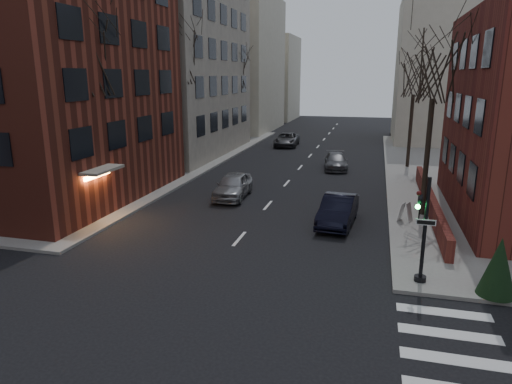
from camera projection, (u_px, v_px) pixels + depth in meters
sidewalk_far_left at (15, 152)px, 45.93m from camera, size 44.00×44.00×0.15m
building_left_brick at (16, 52)px, 27.74m from camera, size 15.00×15.00×18.00m
building_left_tan at (133, 6)px, 43.24m from camera, size 18.00×18.00×28.00m
low_wall_right at (430, 201)px, 26.07m from camera, size 0.35×16.00×1.00m
building_distant_la at (225, 65)px, 63.67m from camera, size 14.00×16.00×18.00m
building_distant_ra at (461, 72)px, 51.87m from camera, size 14.00×14.00×16.00m
building_distant_lb at (267, 79)px, 79.60m from camera, size 10.00×12.00×14.00m
traffic_signal at (422, 237)px, 16.72m from camera, size 0.76×0.44×4.00m
tree_left_a at (88, 59)px, 23.88m from camera, size 4.18×4.18×10.26m
tree_left_b at (181, 58)px, 35.01m from camera, size 4.40×4.40×10.80m
tree_left_c at (235, 71)px, 48.34m from camera, size 3.96×3.96×9.72m
tree_right_a at (435, 67)px, 23.41m from camera, size 3.96×3.96×9.72m
tree_right_b at (415, 76)px, 36.63m from camera, size 3.74×3.74×9.18m
streetlamp_near at (169, 125)px, 32.28m from camera, size 0.36×0.36×6.28m
streetlamp_far at (246, 106)px, 51.01m from camera, size 0.36×0.36×6.28m
parked_sedan at (338, 210)px, 23.92m from camera, size 1.97×4.75×1.53m
car_lane_silver at (233, 185)px, 29.16m from camera, size 2.12×4.75×1.58m
car_lane_gray at (336, 161)px, 38.04m from camera, size 2.36×4.68×1.30m
car_lane_far at (287, 139)px, 50.34m from camera, size 2.69×5.33×1.44m
sandwich_board at (405, 212)px, 24.00m from camera, size 0.65×0.76×1.02m
evergreen_shrub at (499, 267)px, 15.81m from camera, size 1.64×1.64×2.14m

